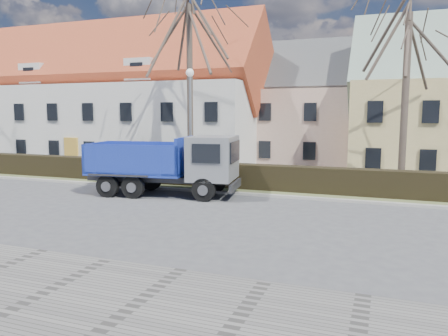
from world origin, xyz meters
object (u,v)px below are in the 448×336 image
at_px(streetlight, 190,126).
at_px(parked_car_a, 145,163).
at_px(cart_frame, 121,181).
at_px(dump_truck, 158,164).

distance_m(streetlight, parked_car_a, 6.10).
bearing_deg(cart_frame, dump_truck, -22.16).
bearing_deg(parked_car_a, dump_truck, -147.55).
xyz_separation_m(streetlight, parked_car_a, (-4.73, 2.85, -2.60)).
bearing_deg(streetlight, cart_frame, -139.38).
bearing_deg(cart_frame, parked_car_a, 107.65).
distance_m(streetlight, cart_frame, 4.92).
distance_m(dump_truck, parked_car_a, 8.20).
bearing_deg(dump_truck, cart_frame, 149.59).
bearing_deg(dump_truck, streetlight, 81.84).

